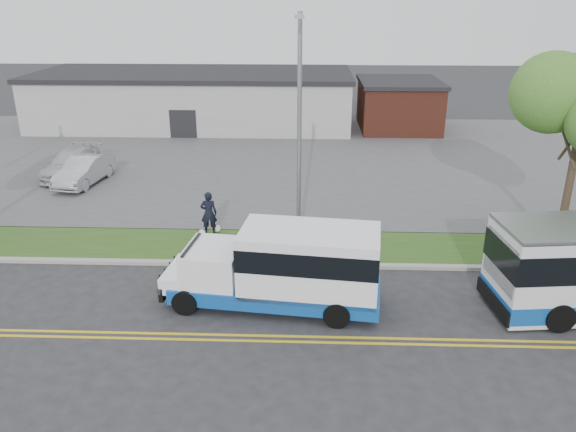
{
  "coord_description": "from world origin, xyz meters",
  "views": [
    {
      "loc": [
        3.37,
        -19.07,
        10.18
      ],
      "look_at": [
        2.56,
        2.55,
        1.6
      ],
      "focal_mm": 35.0,
      "sensor_mm": 36.0,
      "label": 1
    }
  ],
  "objects_px": {
    "pedestrian": "(209,213)",
    "parked_car_a": "(84,171)",
    "shuttle_bus": "(288,265)",
    "parked_car_b": "(72,163)",
    "streetlight_near": "(299,129)"
  },
  "relations": [
    {
      "from": "shuttle_bus",
      "to": "parked_car_b",
      "type": "relative_size",
      "value": 1.5
    },
    {
      "from": "parked_car_b",
      "to": "parked_car_a",
      "type": "bearing_deg",
      "value": -46.5
    },
    {
      "from": "streetlight_near",
      "to": "parked_car_a",
      "type": "distance_m",
      "value": 15.45
    },
    {
      "from": "streetlight_near",
      "to": "pedestrian",
      "type": "relative_size",
      "value": 4.74
    },
    {
      "from": "streetlight_near",
      "to": "parked_car_b",
      "type": "distance_m",
      "value": 17.31
    },
    {
      "from": "parked_car_a",
      "to": "parked_car_b",
      "type": "height_order",
      "value": "parked_car_a"
    },
    {
      "from": "parked_car_b",
      "to": "shuttle_bus",
      "type": "bearing_deg",
      "value": -44.72
    },
    {
      "from": "streetlight_near",
      "to": "parked_car_b",
      "type": "bearing_deg",
      "value": 144.48
    },
    {
      "from": "streetlight_near",
      "to": "pedestrian",
      "type": "xyz_separation_m",
      "value": [
        -4.02,
        1.27,
        -4.13
      ]
    },
    {
      "from": "parked_car_a",
      "to": "parked_car_b",
      "type": "distance_m",
      "value": 1.99
    },
    {
      "from": "shuttle_bus",
      "to": "parked_car_a",
      "type": "relative_size",
      "value": 1.68
    },
    {
      "from": "pedestrian",
      "to": "parked_car_a",
      "type": "xyz_separation_m",
      "value": [
        -8.3,
        6.96,
        -0.24
      ]
    },
    {
      "from": "pedestrian",
      "to": "parked_car_b",
      "type": "height_order",
      "value": "pedestrian"
    },
    {
      "from": "pedestrian",
      "to": "parked_car_a",
      "type": "relative_size",
      "value": 0.44
    },
    {
      "from": "parked_car_a",
      "to": "shuttle_bus",
      "type": "bearing_deg",
      "value": -38.62
    }
  ]
}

